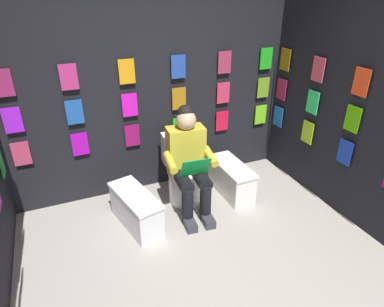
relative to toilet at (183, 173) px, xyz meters
The scene contains 6 objects.
display_wall_back 1.00m from the toilet, 69.45° to the right, with size 3.44×0.14×2.38m.
display_wall_left 1.87m from the toilet, 158.00° to the left, with size 0.14×2.09×2.38m.
toilet is the anchor object (origin of this frame).
person_reading 0.35m from the toilet, 85.34° to the left, with size 0.55×0.71×1.19m.
comic_longbox_near 0.60m from the toilet, 166.00° to the left, with size 0.30×0.72×0.39m.
comic_longbox_far 0.72m from the toilet, 24.02° to the left, with size 0.44×0.78×0.39m.
Camera 1 is at (1.05, 1.44, 2.29)m, focal length 31.03 mm.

